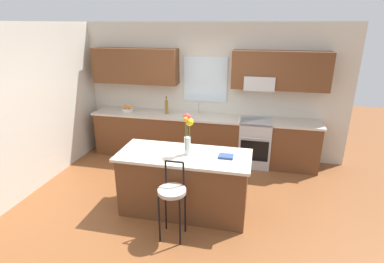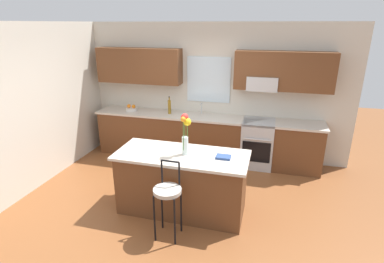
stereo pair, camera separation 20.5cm
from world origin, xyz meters
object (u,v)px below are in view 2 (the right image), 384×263
oven_range (257,143)px  bar_stool_near (168,194)px  cookbook (223,157)px  fruit_bowl_oranges (131,108)px  flower_vase (185,131)px  bottle_olive_oil (169,107)px  kitchen_island (182,182)px

oven_range → bar_stool_near: bearing=-111.4°
cookbook → fruit_bowl_oranges: fruit_bowl_oranges is taller
flower_vase → cookbook: (0.54, 0.01, -0.33)m
oven_range → bottle_olive_oil: 1.91m
oven_range → bottle_olive_oil: size_ratio=2.58×
oven_range → bar_stool_near: (-0.97, -2.48, 0.18)m
oven_range → bar_stool_near: 2.66m
kitchen_island → bottle_olive_oil: 2.15m
kitchen_island → flower_vase: (0.06, 0.01, 0.80)m
kitchen_island → cookbook: 0.76m
cookbook → bottle_olive_oil: (-1.43, 1.86, 0.13)m
kitchen_island → bar_stool_near: 0.64m
bottle_olive_oil → cookbook: bearing=-52.5°
flower_vase → fruit_bowl_oranges: bearing=133.0°
bar_stool_near → fruit_bowl_oranges: (-1.69, 2.50, 0.33)m
cookbook → bar_stool_near: bearing=-133.0°
oven_range → kitchen_island: size_ratio=0.49×
oven_range → flower_vase: size_ratio=1.55×
fruit_bowl_oranges → bottle_olive_oil: bottle_olive_oil is taller
kitchen_island → bar_stool_near: bearing=-90.0°
fruit_bowl_oranges → bottle_olive_oil: bearing=-0.0°
fruit_bowl_oranges → bottle_olive_oil: 0.86m
flower_vase → fruit_bowl_oranges: (-1.75, 1.88, -0.30)m
bar_stool_near → cookbook: bar_stool_near is taller
kitchen_island → cookbook: (0.59, 0.02, 0.47)m
kitchen_island → fruit_bowl_oranges: fruit_bowl_oranges is taller
fruit_bowl_oranges → bottle_olive_oil: size_ratio=0.67×
cookbook → bottle_olive_oil: size_ratio=0.56×
bar_stool_near → bottle_olive_oil: bottle_olive_oil is taller
kitchen_island → bar_stool_near: size_ratio=1.82×
kitchen_island → bar_stool_near: (-0.00, -0.62, 0.17)m
oven_range → cookbook: size_ratio=4.60×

